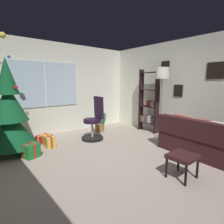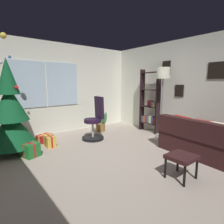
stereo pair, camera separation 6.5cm
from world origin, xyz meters
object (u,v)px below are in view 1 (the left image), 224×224
object	(u,v)px
couch	(217,143)
potted_plant	(100,124)
footstool	(182,158)
gift_box_red	(44,138)
gift_box_green	(30,150)
office_chair	(94,123)
bookshelf	(149,105)
floor_lamp	(162,79)
holiday_tree	(10,115)
gift_box_gold	(49,142)

from	to	relation	value
couch	potted_plant	bearing A→B (deg)	102.22
couch	footstool	distance (m)	1.32
couch	gift_box_red	size ratio (longest dim) A/B	4.90
potted_plant	gift_box_green	bearing A→B (deg)	-162.44
office_chair	bookshelf	distance (m)	1.77
gift_box_red	bookshelf	xyz separation A→B (m)	(2.80, -0.98, 0.71)
floor_lamp	couch	bearing A→B (deg)	-96.03
footstool	couch	bearing A→B (deg)	-0.06
holiday_tree	gift_box_gold	bearing A→B (deg)	-7.10
couch	gift_box_gold	size ratio (longest dim) A/B	5.87
floor_lamp	office_chair	bearing A→B (deg)	144.11
floor_lamp	gift_box_red	bearing A→B (deg)	147.46
office_chair	gift_box_gold	bearing A→B (deg)	171.38
couch	potted_plant	size ratio (longest dim) A/B	3.41
holiday_tree	footstool	bearing A→B (deg)	-56.91
bookshelf	office_chair	bearing A→B (deg)	167.00
office_chair	footstool	bearing A→B (deg)	-91.61
couch	footstool	xyz separation A→B (m)	(-1.32, 0.00, 0.04)
gift_box_green	potted_plant	xyz separation A→B (m)	(2.23, 0.71, 0.07)
footstool	gift_box_green	xyz separation A→B (m)	(-1.57, 2.34, -0.18)
holiday_tree	floor_lamp	size ratio (longest dim) A/B	1.31
holiday_tree	bookshelf	size ratio (longest dim) A/B	1.30
holiday_tree	gift_box_gold	world-z (taller)	holiday_tree
footstool	office_chair	size ratio (longest dim) A/B	0.37
footstool	floor_lamp	bearing A→B (deg)	44.88
couch	footstool	bearing A→B (deg)	179.94
office_chair	floor_lamp	size ratio (longest dim) A/B	0.60
floor_lamp	potted_plant	size ratio (longest dim) A/B	3.21
holiday_tree	bookshelf	xyz separation A→B (m)	(3.55, -0.65, -0.00)
footstool	bookshelf	xyz separation A→B (m)	(1.76, 2.09, 0.48)
gift_box_gold	potted_plant	world-z (taller)	potted_plant
floor_lamp	potted_plant	world-z (taller)	floor_lamp
footstool	holiday_tree	distance (m)	3.32
gift_box_green	gift_box_gold	world-z (taller)	gift_box_green
office_chair	potted_plant	world-z (taller)	office_chair
holiday_tree	floor_lamp	distance (m)	3.58
bookshelf	potted_plant	xyz separation A→B (m)	(-1.10, 0.95, -0.59)
gift_box_gold	potted_plant	xyz separation A→B (m)	(1.72, 0.39, 0.08)
gift_box_red	bookshelf	world-z (taller)	bookshelf
gift_box_green	bookshelf	xyz separation A→B (m)	(3.33, -0.24, 0.66)
gift_box_green	potted_plant	distance (m)	2.34
gift_box_gold	holiday_tree	bearing A→B (deg)	172.90
couch	floor_lamp	distance (m)	1.95
holiday_tree	potted_plant	xyz separation A→B (m)	(2.45, 0.30, -0.60)
footstool	gift_box_gold	distance (m)	2.87
gift_box_red	gift_box_green	world-z (taller)	gift_box_green
bookshelf	footstool	bearing A→B (deg)	-130.05
office_chair	gift_box_green	bearing A→B (deg)	-174.88
gift_box_green	holiday_tree	bearing A→B (deg)	118.25
footstool	office_chair	distance (m)	2.49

